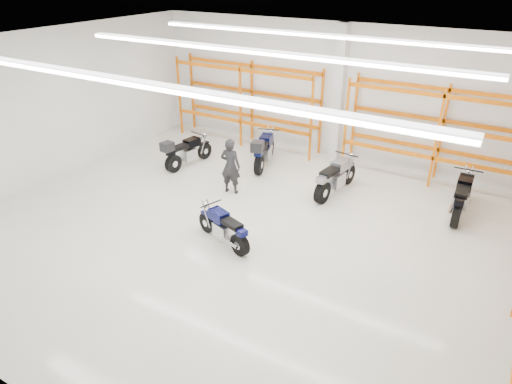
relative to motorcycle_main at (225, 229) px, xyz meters
The scene contains 11 objects.
ground 0.88m from the motorcycle_main, 78.24° to the left, with size 14.00×14.00×0.00m, color beige.
room_shell 2.96m from the motorcycle_main, 78.61° to the left, with size 14.02×12.02×4.51m.
motorcycle_main is the anchor object (origin of this frame).
motorcycle_back_a 4.97m from the motorcycle_main, 139.57° to the left, with size 0.72×2.12×1.09m.
motorcycle_back_b 4.80m from the motorcycle_main, 108.66° to the left, with size 1.00×2.29×1.19m.
motorcycle_back_c 4.07m from the motorcycle_main, 72.06° to the left, with size 0.76×2.23×1.10m.
motorcycle_back_d 6.43m from the motorcycle_main, 43.76° to the left, with size 0.75×2.27×1.11m.
standing_man 2.86m from the motorcycle_main, 120.52° to the left, with size 0.61×0.40×1.68m, color black.
structural_column 6.82m from the motorcycle_main, 88.63° to the left, with size 0.32×0.32×4.50m, color white.
pallet_racking_back_left 7.16m from the motorcycle_main, 117.48° to the left, with size 5.67×0.87×3.00m.
pallet_racking_back_right 7.30m from the motorcycle_main, 60.29° to the left, with size 5.67×0.87×3.00m.
Camera 1 is at (5.27, -8.42, 6.19)m, focal length 32.00 mm.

